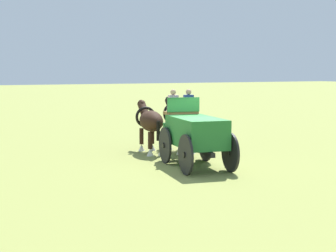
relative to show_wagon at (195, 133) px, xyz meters
name	(u,v)px	position (x,y,z in m)	size (l,w,h in m)	color
ground_plane	(196,167)	(-0.16, 0.03, -1.25)	(220.00, 220.00, 0.00)	olive
show_wagon	(195,133)	(0.00, 0.00, 0.00)	(5.96, 2.29, 2.76)	#236B2D
draft_horse_near	(150,122)	(3.69, 0.05, 0.06)	(3.02, 1.20, 2.17)	#331E14
draft_horse_off	(179,119)	(3.47, -1.23, 0.17)	(3.05, 1.29, 2.30)	black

